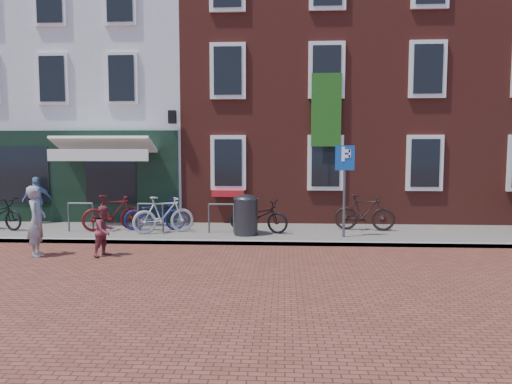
# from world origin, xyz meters

# --- Properties ---
(ground) EXTENTS (80.00, 80.00, 0.00)m
(ground) POSITION_xyz_m (0.00, 0.00, 0.00)
(ground) COLOR brown
(sidewalk) EXTENTS (24.00, 3.00, 0.10)m
(sidewalk) POSITION_xyz_m (1.00, 1.50, 0.05)
(sidewalk) COLOR slate
(sidewalk) RESTS_ON ground
(building_stucco) EXTENTS (8.00, 8.00, 9.00)m
(building_stucco) POSITION_xyz_m (-5.00, 7.00, 4.50)
(building_stucco) COLOR silver
(building_stucco) RESTS_ON ground
(building_brick_mid) EXTENTS (6.00, 8.00, 10.00)m
(building_brick_mid) POSITION_xyz_m (2.00, 7.00, 5.00)
(building_brick_mid) COLOR maroon
(building_brick_mid) RESTS_ON ground
(building_brick_right) EXTENTS (6.00, 8.00, 10.00)m
(building_brick_right) POSITION_xyz_m (8.00, 7.00, 5.00)
(building_brick_right) COLOR maroon
(building_brick_right) RESTS_ON ground
(litter_bin) EXTENTS (0.64, 0.64, 1.18)m
(litter_bin) POSITION_xyz_m (1.20, 0.95, 0.71)
(litter_bin) COLOR #2E2E30
(litter_bin) RESTS_ON sidewalk
(parking_sign) EXTENTS (0.50, 0.08, 2.43)m
(parking_sign) POSITION_xyz_m (3.82, 0.77, 1.77)
(parking_sign) COLOR #4C4C4F
(parking_sign) RESTS_ON sidewalk
(woman) EXTENTS (0.51, 0.66, 1.61)m
(woman) POSITION_xyz_m (-3.39, -1.47, 0.81)
(woman) COLOR gray
(woman) RESTS_ON ground
(boy) EXTENTS (0.63, 0.69, 1.16)m
(boy) POSITION_xyz_m (-1.85, -1.38, 0.58)
(boy) COLOR brown
(boy) RESTS_ON ground
(cafe_person) EXTENTS (0.90, 0.79, 1.46)m
(cafe_person) POSITION_xyz_m (-5.47, 2.58, 0.83)
(cafe_person) COLOR #7399C5
(cafe_person) RESTS_ON sidewalk
(bicycle_1) EXTENTS (1.75, 1.15, 1.02)m
(bicycle_1) POSITION_xyz_m (-2.64, 1.40, 0.61)
(bicycle_1) COLOR #5E0F10
(bicycle_1) RESTS_ON sidewalk
(bicycle_2) EXTENTS (1.82, 0.81, 0.92)m
(bicycle_2) POSITION_xyz_m (-1.47, 1.54, 0.56)
(bicycle_2) COLOR #151556
(bicycle_2) RESTS_ON sidewalk
(bicycle_3) EXTENTS (1.75, 1.16, 1.02)m
(bicycle_3) POSITION_xyz_m (-1.10, 1.09, 0.61)
(bicycle_3) COLOR #B5B4B7
(bicycle_3) RESTS_ON sidewalk
(bicycle_4) EXTENTS (1.86, 1.16, 0.92)m
(bicycle_4) POSITION_xyz_m (1.52, 1.39, 0.56)
(bicycle_4) COLOR black
(bicycle_4) RESTS_ON sidewalk
(bicycle_5) EXTENTS (1.76, 0.73, 1.02)m
(bicycle_5) POSITION_xyz_m (4.54, 1.86, 0.61)
(bicycle_5) COLOR black
(bicycle_5) RESTS_ON sidewalk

